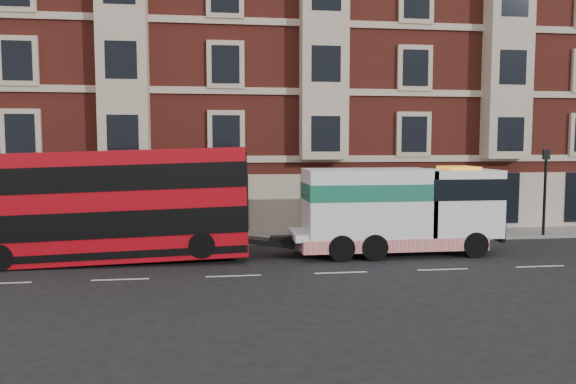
% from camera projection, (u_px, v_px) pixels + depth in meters
% --- Properties ---
extents(ground, '(120.00, 120.00, 0.00)m').
position_uv_depth(ground, '(341.00, 273.00, 20.95)').
color(ground, black).
rests_on(ground, ground).
extents(sidewalk, '(90.00, 3.00, 0.15)m').
position_uv_depth(sidewalk, '(307.00, 237.00, 28.35)').
color(sidewalk, slate).
rests_on(sidewalk, ground).
extents(victorian_terrace, '(45.00, 12.00, 20.40)m').
position_uv_depth(victorian_terrace, '(296.00, 59.00, 34.95)').
color(victorian_terrace, maroon).
rests_on(victorian_terrace, ground).
extents(lamp_post_west, '(0.35, 0.15, 4.35)m').
position_uv_depth(lamp_post_west, '(185.00, 190.00, 26.05)').
color(lamp_post_west, black).
rests_on(lamp_post_west, sidewalk).
extents(lamp_post_east, '(0.35, 0.15, 4.35)m').
position_uv_depth(lamp_post_east, '(545.00, 186.00, 28.42)').
color(lamp_post_east, black).
rests_on(lamp_post_east, sidewalk).
extents(double_decker_bus, '(11.18, 2.57, 4.53)m').
position_uv_depth(double_decker_bus, '(107.00, 204.00, 22.63)').
color(double_decker_bus, '#B00914').
rests_on(double_decker_bus, ground).
extents(tow_truck, '(8.95, 2.65, 3.73)m').
position_uv_depth(tow_truck, '(395.00, 209.00, 24.26)').
color(tow_truck, white).
rests_on(tow_truck, ground).
extents(pedestrian, '(0.78, 0.70, 1.80)m').
position_uv_depth(pedestrian, '(98.00, 221.00, 27.12)').
color(pedestrian, black).
rests_on(pedestrian, sidewalk).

